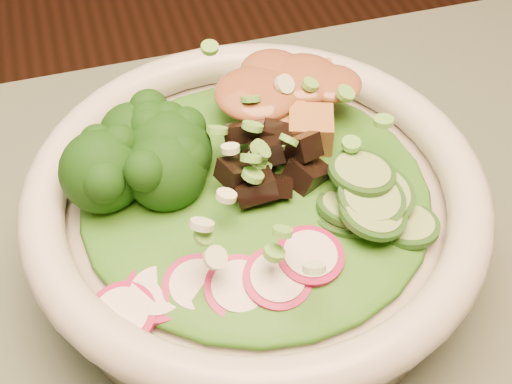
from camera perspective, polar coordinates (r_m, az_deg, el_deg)
name	(u,v)px	position (r m, az deg, el deg)	size (l,w,h in m)	color
salad_bowl	(256,215)	(0.41, 0.00, -1.82)	(0.26, 0.26, 0.07)	beige
lettuce_bed	(256,191)	(0.40, 0.00, 0.10)	(0.20, 0.20, 0.02)	#1C5A12
broccoli_florets	(148,159)	(0.40, -8.64, 2.59)	(0.08, 0.07, 0.04)	black
radish_slices	(237,280)	(0.36, -1.56, -7.06)	(0.11, 0.04, 0.02)	#9B0B3E
cucumber_slices	(371,195)	(0.39, 9.19, -0.22)	(0.07, 0.07, 0.03)	#93C06A
mushroom_heap	(260,159)	(0.40, 0.33, 2.63)	(0.07, 0.07, 0.04)	black
tofu_cubes	(278,105)	(0.43, 1.78, 6.93)	(0.09, 0.06, 0.03)	#A96B38
peanut_sauce	(279,89)	(0.43, 1.82, 8.22)	(0.07, 0.05, 0.02)	brown
scallion_garnish	(256,162)	(0.38, 0.00, 2.44)	(0.19, 0.19, 0.02)	#65B841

